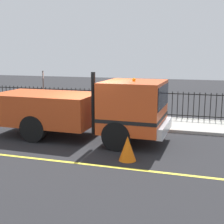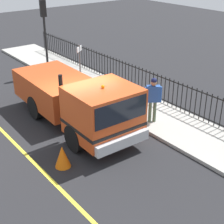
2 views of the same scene
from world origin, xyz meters
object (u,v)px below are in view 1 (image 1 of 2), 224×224
(work_truck, at_px, (92,107))
(street_sign, at_px, (43,89))
(worker_standing, at_px, (144,98))
(traffic_cone, at_px, (128,148))

(work_truck, height_order, street_sign, work_truck)
(worker_standing, xyz_separation_m, traffic_cone, (-4.26, -0.35, -0.87))
(street_sign, bearing_deg, worker_standing, -85.34)
(work_truck, xyz_separation_m, street_sign, (2.05, 3.09, 0.31))
(worker_standing, relative_size, traffic_cone, 2.49)
(street_sign, bearing_deg, work_truck, -123.58)
(traffic_cone, bearing_deg, work_truck, 44.47)
(work_truck, height_order, worker_standing, work_truck)
(traffic_cone, bearing_deg, street_sign, 51.53)
(work_truck, relative_size, street_sign, 2.95)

